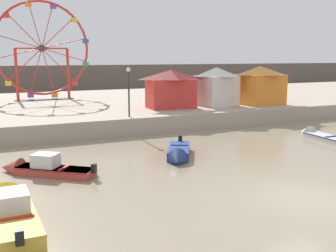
# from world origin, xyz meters

# --- Properties ---
(ground_plane) EXTENTS (240.00, 240.00, 0.00)m
(ground_plane) POSITION_xyz_m (0.00, 0.00, 0.00)
(ground_plane) COLOR gray
(quay_promenade) EXTENTS (110.00, 25.68, 1.26)m
(quay_promenade) POSITION_xyz_m (0.00, 28.06, 0.63)
(quay_promenade) COLOR tan
(quay_promenade) RESTS_ON ground_plane
(distant_town_skyline) EXTENTS (140.00, 3.00, 4.40)m
(distant_town_skyline) POSITION_xyz_m (0.00, 50.24, 2.20)
(distant_town_skyline) COLOR #564C47
(distant_town_skyline) RESTS_ON ground_plane
(motorboat_mustard_yellow) EXTENTS (1.61, 5.82, 1.55)m
(motorboat_mustard_yellow) POSITION_xyz_m (-10.96, 2.97, 0.35)
(motorboat_mustard_yellow) COLOR gold
(motorboat_mustard_yellow) RESTS_ON ground_plane
(motorboat_navy_blue) EXTENTS (3.00, 4.14, 1.14)m
(motorboat_navy_blue) POSITION_xyz_m (-1.74, 8.04, 0.28)
(motorboat_navy_blue) COLOR navy
(motorboat_navy_blue) RESTS_ON ground_plane
(motorboat_faded_red) EXTENTS (4.49, 3.98, 1.38)m
(motorboat_faded_red) POSITION_xyz_m (-9.24, 8.13, 0.30)
(motorboat_faded_red) COLOR #B24238
(motorboat_faded_red) RESTS_ON ground_plane
(motorboat_pale_grey) EXTENTS (1.53, 4.68, 1.14)m
(motorboat_pale_grey) POSITION_xyz_m (9.64, 8.95, 0.19)
(motorboat_pale_grey) COLOR silver
(motorboat_pale_grey) RESTS_ON ground_plane
(ferris_wheel_red_frame) EXTENTS (9.57, 1.20, 9.98)m
(ferris_wheel_red_frame) POSITION_xyz_m (-5.66, 31.26, 6.27)
(ferris_wheel_red_frame) COLOR red
(ferris_wheel_red_frame) RESTS_ON quay_promenade
(carnival_booth_white_ticket) EXTENTS (3.72, 3.65, 3.46)m
(carnival_booth_white_ticket) POSITION_xyz_m (7.85, 19.64, 3.06)
(carnival_booth_white_ticket) COLOR silver
(carnival_booth_white_ticket) RESTS_ON quay_promenade
(carnival_booth_red_striped) EXTENTS (4.51, 3.19, 3.28)m
(carnival_booth_red_striped) POSITION_xyz_m (3.27, 19.61, 2.97)
(carnival_booth_red_striped) COLOR red
(carnival_booth_red_striped) RESTS_ON quay_promenade
(carnival_booth_orange_canopy) EXTENTS (4.23, 3.95, 3.53)m
(carnival_booth_orange_canopy) POSITION_xyz_m (12.09, 18.84, 3.10)
(carnival_booth_orange_canopy) COLOR orange
(carnival_booth_orange_canopy) RESTS_ON quay_promenade
(promenade_lamp_far) EXTENTS (0.32, 0.32, 3.62)m
(promenade_lamp_far) POSITION_xyz_m (-1.75, 16.21, 3.65)
(promenade_lamp_far) COLOR #2D2D33
(promenade_lamp_far) RESTS_ON quay_promenade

